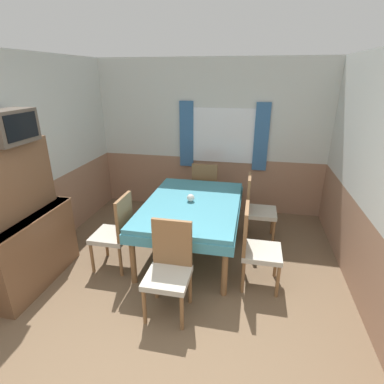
{
  "coord_description": "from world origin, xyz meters",
  "views": [
    {
      "loc": [
        0.74,
        -1.45,
        2.34
      ],
      "look_at": [
        -0.0,
        2.12,
        0.89
      ],
      "focal_mm": 28.0,
      "sensor_mm": 36.0,
      "label": 1
    }
  ],
  "objects_px": {
    "dining_table": "(192,209)",
    "chair_left_near": "(116,230)",
    "chair_head_window": "(205,189)",
    "chair_right_far": "(256,207)",
    "chair_head_near": "(169,266)",
    "tv": "(10,127)",
    "vase": "(191,198)",
    "sideboard": "(23,230)",
    "chair_right_near": "(256,245)"
  },
  "relations": [
    {
      "from": "dining_table",
      "to": "chair_right_near",
      "type": "relative_size",
      "value": 1.85
    },
    {
      "from": "chair_head_near",
      "to": "chair_left_near",
      "type": "bearing_deg",
      "value": -34.64
    },
    {
      "from": "chair_left_near",
      "to": "sideboard",
      "type": "bearing_deg",
      "value": 119.12
    },
    {
      "from": "sideboard",
      "to": "dining_table",
      "type": "bearing_deg",
      "value": 30.82
    },
    {
      "from": "dining_table",
      "to": "chair_left_near",
      "type": "xyz_separation_m",
      "value": [
        -0.85,
        -0.54,
        -0.12
      ]
    },
    {
      "from": "tv",
      "to": "vase",
      "type": "height_order",
      "value": "tv"
    },
    {
      "from": "vase",
      "to": "chair_head_window",
      "type": "bearing_deg",
      "value": 88.72
    },
    {
      "from": "chair_right_near",
      "to": "chair_head_near",
      "type": "bearing_deg",
      "value": -55.36
    },
    {
      "from": "dining_table",
      "to": "chair_right_near",
      "type": "bearing_deg",
      "value": -32.52
    },
    {
      "from": "chair_right_far",
      "to": "sideboard",
      "type": "height_order",
      "value": "sideboard"
    },
    {
      "from": "chair_left_near",
      "to": "sideboard",
      "type": "height_order",
      "value": "sideboard"
    },
    {
      "from": "dining_table",
      "to": "chair_right_near",
      "type": "distance_m",
      "value": 1.02
    },
    {
      "from": "chair_left_near",
      "to": "chair_right_far",
      "type": "distance_m",
      "value": 2.02
    },
    {
      "from": "chair_left_near",
      "to": "chair_right_far",
      "type": "height_order",
      "value": "same"
    },
    {
      "from": "chair_head_near",
      "to": "sideboard",
      "type": "relative_size",
      "value": 0.59
    },
    {
      "from": "chair_head_near",
      "to": "chair_right_far",
      "type": "height_order",
      "value": "same"
    },
    {
      "from": "tv",
      "to": "chair_left_near",
      "type": "bearing_deg",
      "value": 25.49
    },
    {
      "from": "chair_head_window",
      "to": "sideboard",
      "type": "distance_m",
      "value": 2.79
    },
    {
      "from": "chair_head_window",
      "to": "chair_head_near",
      "type": "bearing_deg",
      "value": -90.0
    },
    {
      "from": "chair_head_near",
      "to": "sideboard",
      "type": "xyz_separation_m",
      "value": [
        -1.74,
        0.1,
        0.18
      ]
    },
    {
      "from": "sideboard",
      "to": "vase",
      "type": "relative_size",
      "value": 16.15
    },
    {
      "from": "chair_right_near",
      "to": "tv",
      "type": "bearing_deg",
      "value": -81.04
    },
    {
      "from": "chair_right_near",
      "to": "chair_head_window",
      "type": "distance_m",
      "value": 1.88
    },
    {
      "from": "sideboard",
      "to": "vase",
      "type": "distance_m",
      "value": 2.02
    },
    {
      "from": "chair_head_window",
      "to": "vase",
      "type": "height_order",
      "value": "chair_head_window"
    },
    {
      "from": "vase",
      "to": "chair_right_near",
      "type": "bearing_deg",
      "value": -33.21
    },
    {
      "from": "dining_table",
      "to": "chair_head_near",
      "type": "relative_size",
      "value": 1.85
    },
    {
      "from": "chair_head_near",
      "to": "chair_head_window",
      "type": "bearing_deg",
      "value": -90.0
    },
    {
      "from": "tv",
      "to": "chair_head_near",
      "type": "bearing_deg",
      "value": -6.3
    },
    {
      "from": "chair_head_near",
      "to": "chair_right_far",
      "type": "distance_m",
      "value": 1.88
    },
    {
      "from": "tv",
      "to": "dining_table",
      "type": "bearing_deg",
      "value": 29.15
    },
    {
      "from": "chair_head_window",
      "to": "tv",
      "type": "height_order",
      "value": "tv"
    },
    {
      "from": "chair_head_near",
      "to": "tv",
      "type": "xyz_separation_m",
      "value": [
        -1.7,
        0.19,
        1.32
      ]
    },
    {
      "from": "tv",
      "to": "chair_right_far",
      "type": "bearing_deg",
      "value": 30.3
    },
    {
      "from": "tv",
      "to": "vase",
      "type": "distance_m",
      "value": 2.2
    },
    {
      "from": "chair_head_near",
      "to": "vase",
      "type": "bearing_deg",
      "value": -88.78
    },
    {
      "from": "chair_left_near",
      "to": "tv",
      "type": "bearing_deg",
      "value": 115.49
    },
    {
      "from": "chair_head_near",
      "to": "chair_head_window",
      "type": "xyz_separation_m",
      "value": [
        -0.0,
        2.27,
        0.0
      ]
    },
    {
      "from": "chair_left_near",
      "to": "chair_right_near",
      "type": "relative_size",
      "value": 1.0
    },
    {
      "from": "dining_table",
      "to": "tv",
      "type": "distance_m",
      "value": 2.28
    },
    {
      "from": "sideboard",
      "to": "tv",
      "type": "height_order",
      "value": "tv"
    },
    {
      "from": "chair_head_window",
      "to": "chair_right_far",
      "type": "height_order",
      "value": "same"
    },
    {
      "from": "chair_left_near",
      "to": "tv",
      "type": "height_order",
      "value": "tv"
    },
    {
      "from": "vase",
      "to": "sideboard",
      "type": "bearing_deg",
      "value": -148.08
    },
    {
      "from": "chair_left_near",
      "to": "chair_head_near",
      "type": "height_order",
      "value": "same"
    },
    {
      "from": "sideboard",
      "to": "vase",
      "type": "bearing_deg",
      "value": 31.92
    },
    {
      "from": "dining_table",
      "to": "chair_right_far",
      "type": "distance_m",
      "value": 1.02
    },
    {
      "from": "chair_right_near",
      "to": "chair_head_near",
      "type": "relative_size",
      "value": 1.0
    },
    {
      "from": "dining_table",
      "to": "chair_head_window",
      "type": "distance_m",
      "value": 1.14
    },
    {
      "from": "chair_head_near",
      "to": "chair_right_far",
      "type": "bearing_deg",
      "value": -116.96
    }
  ]
}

